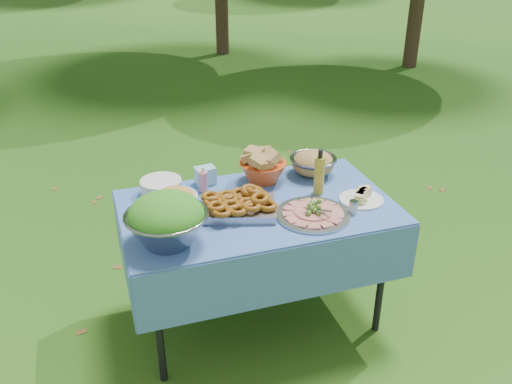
% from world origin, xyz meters
% --- Properties ---
extents(ground, '(80.00, 80.00, 0.00)m').
position_xyz_m(ground, '(0.00, 0.00, 0.00)').
color(ground, '#0B3509').
rests_on(ground, ground).
extents(picnic_table, '(1.46, 0.86, 0.76)m').
position_xyz_m(picnic_table, '(0.00, 0.00, 0.38)').
color(picnic_table, '#83B2FB').
rests_on(picnic_table, ground).
extents(salad_bowl, '(0.46, 0.46, 0.26)m').
position_xyz_m(salad_bowl, '(-0.52, -0.22, 0.89)').
color(salad_bowl, gray).
rests_on(salad_bowl, picnic_table).
extents(pasta_bowl_white, '(0.31, 0.31, 0.13)m').
position_xyz_m(pasta_bowl_white, '(-0.43, 0.08, 0.83)').
color(pasta_bowl_white, white).
rests_on(pasta_bowl_white, picnic_table).
extents(plate_stack, '(0.30, 0.30, 0.09)m').
position_xyz_m(plate_stack, '(-0.47, 0.30, 0.80)').
color(plate_stack, white).
rests_on(plate_stack, picnic_table).
extents(wipes_box, '(0.12, 0.10, 0.10)m').
position_xyz_m(wipes_box, '(-0.21, 0.35, 0.81)').
color(wipes_box, '#92DCE5').
rests_on(wipes_box, picnic_table).
extents(sanitizer_bottle, '(0.06, 0.06, 0.14)m').
position_xyz_m(sanitizer_bottle, '(-0.24, 0.27, 0.83)').
color(sanitizer_bottle, pink).
rests_on(sanitizer_bottle, picnic_table).
extents(bread_bowl, '(0.28, 0.28, 0.18)m').
position_xyz_m(bread_bowl, '(0.13, 0.28, 0.85)').
color(bread_bowl, '#D74C1A').
rests_on(bread_bowl, picnic_table).
extents(pasta_bowl_steel, '(0.34, 0.34, 0.15)m').
position_xyz_m(pasta_bowl_steel, '(0.44, 0.28, 0.83)').
color(pasta_bowl_steel, gray).
rests_on(pasta_bowl_steel, picnic_table).
extents(fried_tray, '(0.45, 0.37, 0.09)m').
position_xyz_m(fried_tray, '(-0.12, -0.04, 0.81)').
color(fried_tray, '#A5A4A9').
rests_on(fried_tray, picnic_table).
extents(charcuterie_platter, '(0.43, 0.43, 0.09)m').
position_xyz_m(charcuterie_platter, '(0.24, -0.19, 0.81)').
color(charcuterie_platter, '#A8A9AE').
rests_on(charcuterie_platter, picnic_table).
extents(oil_bottle, '(0.07, 0.07, 0.26)m').
position_xyz_m(oil_bottle, '(0.37, 0.03, 0.89)').
color(oil_bottle, '#ABA32D').
rests_on(oil_bottle, picnic_table).
extents(cheese_plate, '(0.25, 0.25, 0.07)m').
position_xyz_m(cheese_plate, '(0.56, -0.12, 0.79)').
color(cheese_plate, white).
rests_on(cheese_plate, picnic_table).
extents(shaker, '(0.05, 0.05, 0.07)m').
position_xyz_m(shaker, '(0.45, -0.23, 0.80)').
color(shaker, silver).
rests_on(shaker, picnic_table).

